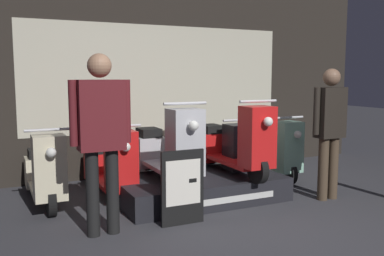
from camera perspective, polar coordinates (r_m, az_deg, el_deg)
ground_plane at (r=4.47m, az=11.23°, el=-14.10°), size 30.00×30.00×0.00m
shop_wall_back at (r=7.04m, az=-4.40°, el=6.97°), size 7.95×0.09×3.20m
display_platform at (r=5.60m, az=0.99°, el=-7.98°), size 2.11×1.18×0.30m
scooter_display_left at (r=5.24m, az=-3.38°, el=-2.91°), size 0.51×1.68×1.01m
scooter_display_right at (r=5.66m, az=5.58°, el=-2.20°), size 0.51×1.68×1.01m
scooter_backrow_0 at (r=5.69m, az=-19.07°, el=-5.61°), size 0.51×1.68×1.01m
scooter_backrow_1 at (r=5.83m, az=-10.87°, el=-5.04°), size 0.51×1.68×1.01m
scooter_backrow_2 at (r=6.08m, az=-3.22°, el=-4.42°), size 0.51×1.68×1.01m
scooter_backrow_3 at (r=6.43m, az=3.70°, el=-3.80°), size 0.51×1.68×1.01m
scooter_backrow_4 at (r=6.87m, az=9.81°, el=-3.19°), size 0.51×1.68×1.01m
person_left_browsing at (r=4.29m, az=-12.04°, el=-0.00°), size 0.61×0.25×1.81m
person_right_browsing at (r=5.73m, az=17.89°, el=0.40°), size 0.53×0.22×1.69m
price_sign_board at (r=4.61m, az=-1.26°, el=-7.91°), size 0.49×0.04×0.81m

